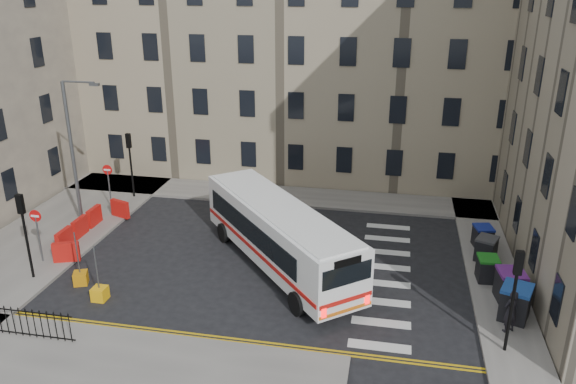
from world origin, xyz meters
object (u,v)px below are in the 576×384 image
(wheelie_bin_d, at_px, (486,249))
(bollard_yellow, at_px, (100,294))
(pedestrian, at_px, (511,311))
(bollard_chevron, at_px, (81,278))
(bus, at_px, (279,233))
(wheelie_bin_a, at_px, (515,302))
(wheelie_bin_b, at_px, (510,286))
(wheelie_bin_e, at_px, (483,237))
(wheelie_bin_c, at_px, (487,269))
(streetlamp, at_px, (72,152))

(wheelie_bin_d, relative_size, bollard_yellow, 2.23)
(pedestrian, xyz_separation_m, bollard_chevron, (-18.53, 0.31, -0.74))
(bus, height_order, wheelie_bin_a, bus)
(wheelie_bin_a, relative_size, wheelie_bin_d, 1.19)
(wheelie_bin_a, distance_m, wheelie_bin_b, 1.39)
(wheelie_bin_e, xyz_separation_m, bollard_chevron, (-18.43, -7.25, -0.42))
(wheelie_bin_c, bearing_deg, bollard_yellow, -167.66)
(wheelie_bin_e, bearing_deg, wheelie_bin_a, -97.26)
(wheelie_bin_b, relative_size, wheelie_bin_e, 1.18)
(wheelie_bin_a, relative_size, bollard_yellow, 2.66)
(pedestrian, bearing_deg, wheelie_bin_a, -140.31)
(bus, distance_m, wheelie_bin_e, 10.66)
(bus, height_order, pedestrian, bus)
(bus, bearing_deg, bollard_yellow, 172.78)
(wheelie_bin_d, height_order, bollard_chevron, wheelie_bin_d)
(wheelie_bin_a, distance_m, wheelie_bin_e, 6.54)
(wheelie_bin_a, xyz_separation_m, bollard_chevron, (-18.90, -0.72, -0.57))
(streetlamp, relative_size, wheelie_bin_d, 6.08)
(wheelie_bin_b, xyz_separation_m, bollard_yellow, (-17.38, -3.19, -0.55))
(bus, bearing_deg, pedestrian, -60.23)
(streetlamp, xyz_separation_m, wheelie_bin_a, (22.27, -5.20, -3.47))
(wheelie_bin_a, relative_size, wheelie_bin_e, 1.36)
(wheelie_bin_b, distance_m, wheelie_bin_e, 5.16)
(wheelie_bin_a, height_order, bollard_chevron, wheelie_bin_a)
(wheelie_bin_b, xyz_separation_m, wheelie_bin_c, (-0.71, 1.61, -0.12))
(bus, relative_size, bollard_chevron, 17.38)
(wheelie_bin_b, bearing_deg, wheelie_bin_d, 90.57)
(wheelie_bin_b, xyz_separation_m, pedestrian, (-0.39, -2.42, 0.20))
(bus, distance_m, wheelie_bin_a, 10.74)
(bus, bearing_deg, bollard_chevron, 161.90)
(streetlamp, relative_size, bus, 0.78)
(wheelie_bin_d, bearing_deg, bollard_chevron, -139.59)
(wheelie_bin_d, height_order, bollard_yellow, wheelie_bin_d)
(wheelie_bin_b, bearing_deg, bus, 165.67)
(wheelie_bin_a, height_order, pedestrian, pedestrian)
(streetlamp, xyz_separation_m, bollard_yellow, (4.92, -7.00, -4.04))
(wheelie_bin_a, bearing_deg, wheelie_bin_b, 108.78)
(wheelie_bin_b, height_order, wheelie_bin_d, wheelie_bin_b)
(wheelie_bin_d, xyz_separation_m, bollard_yellow, (-16.88, -6.87, -0.44))
(bus, distance_m, wheelie_bin_c, 9.73)
(wheelie_bin_a, bearing_deg, bollard_yellow, -154.38)
(wheelie_bin_b, bearing_deg, streetlamp, 163.07)
(streetlamp, distance_m, wheelie_bin_b, 22.89)
(wheelie_bin_a, relative_size, pedestrian, 0.89)
(streetlamp, relative_size, bollard_chevron, 13.57)
(pedestrian, bearing_deg, wheelie_bin_b, -129.71)
(wheelie_bin_d, xyz_separation_m, bollard_chevron, (-18.41, -5.80, -0.44))
(wheelie_bin_b, bearing_deg, wheelie_bin_e, 88.27)
(wheelie_bin_d, bearing_deg, wheelie_bin_e, 112.52)
(wheelie_bin_e, xyz_separation_m, pedestrian, (0.10, -7.55, 0.33))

